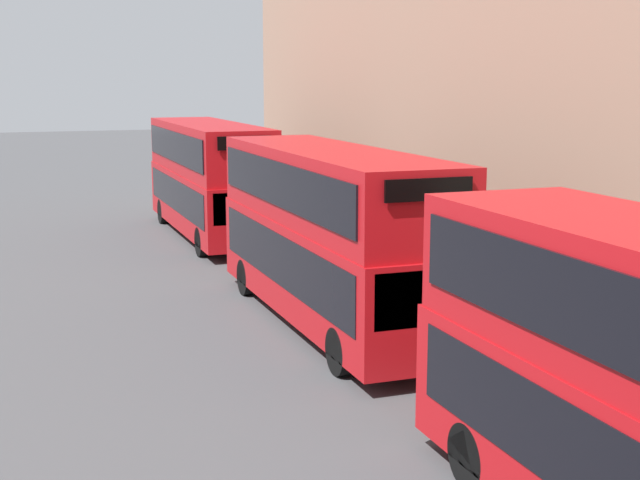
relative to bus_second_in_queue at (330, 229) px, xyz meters
name	(u,v)px	position (x,y,z in m)	size (l,w,h in m)	color
bus_second_in_queue	(330,229)	(0.00, 0.00, 0.00)	(2.59, 10.40, 4.30)	#A80F14
bus_third_in_queue	(209,175)	(0.00, 12.94, -0.02)	(2.59, 10.53, 4.28)	#A80F14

